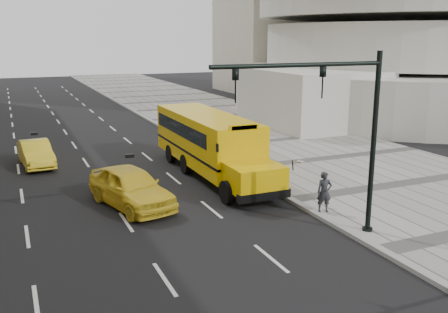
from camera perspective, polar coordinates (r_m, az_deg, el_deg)
name	(u,v)px	position (r m, az deg, el deg)	size (l,w,h in m)	color
ground	(123,184)	(24.26, -11.45, -3.11)	(140.00, 140.00, 0.00)	black
sidewalk_museum	(333,159)	(29.06, 12.31, -0.24)	(12.00, 140.00, 0.15)	gray
curb_museum	(237,170)	(26.07, 1.52, -1.50)	(0.30, 140.00, 0.15)	gray
school_bus	(208,139)	(25.37, -1.81, 2.00)	(2.96, 11.56, 3.19)	#E5B303
taxi_near	(131,187)	(20.84, -10.58, -3.45)	(1.97, 4.88, 1.66)	yellow
taxi_far	(36,154)	(28.80, -20.70, 0.32)	(1.45, 4.17, 1.37)	yellow
pedestrian	(324,192)	(19.85, 11.40, -3.99)	(0.58, 0.38, 1.60)	#26282C
traffic_signal	(341,123)	(16.70, 13.18, 3.71)	(6.18, 0.36, 6.40)	black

